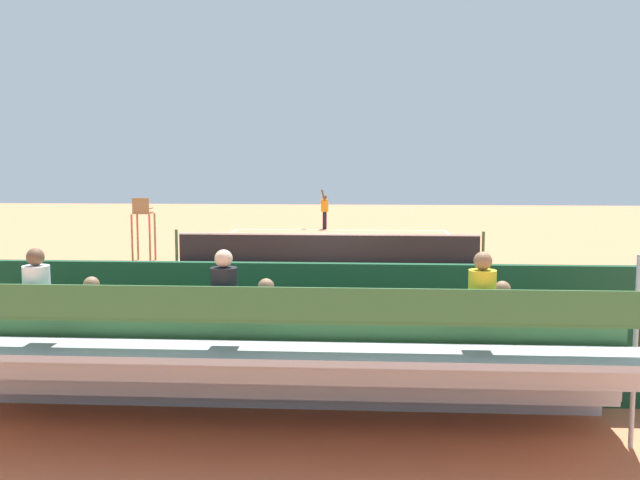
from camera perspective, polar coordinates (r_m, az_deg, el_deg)
The scene contains 11 objects.
ground_plane at distance 24.58m, azimuth 0.60°, elevation -1.74°, with size 60.00×60.00×0.00m, color #CC7047.
court_line_markings at distance 24.62m, azimuth 0.61°, elevation -1.72°, with size 10.10×22.20×0.01m.
tennis_net at distance 24.52m, azimuth 0.60°, elevation -0.58°, with size 10.30×0.10×1.07m.
backdrop_wall at distance 10.67m, azimuth -3.50°, elevation -7.07°, with size 18.00×0.16×2.00m, color #194228.
bleacher_stand at distance 9.35m, azimuth -4.37°, elevation -9.30°, with size 9.06×2.40×2.48m.
umpire_chair at distance 25.41m, azimuth -13.51°, elevation 1.33°, with size 0.67×0.67×2.14m.
courtside_bench at distance 11.60m, azimuth 14.11°, elevation -8.41°, with size 1.80×0.40×0.93m.
equipment_bag at distance 11.40m, azimuth 5.85°, elevation -10.49°, with size 0.90×0.36×0.36m, color #B22D2D.
tennis_player at distance 35.92m, azimuth 0.36°, elevation 2.47°, with size 0.43×0.55×1.93m.
tennis_racket at distance 35.87m, azimuth -1.57°, elevation 0.86°, with size 0.56×0.44×0.03m.
tennis_ball_near at distance 32.91m, azimuth -2.29°, elevation 0.39°, with size 0.07×0.07×0.07m, color #CCDB33.
Camera 1 is at (-1.31, 24.30, 3.49)m, focal length 41.50 mm.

